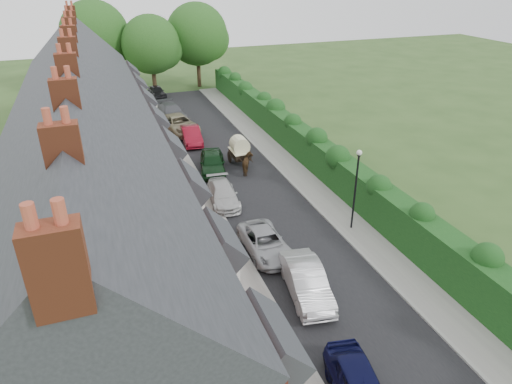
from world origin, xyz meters
TOP-DOWN VIEW (x-y plane):
  - ground at (0.00, 0.00)m, footprint 140.00×140.00m
  - road at (-0.50, 11.00)m, footprint 6.00×58.00m
  - pavement_hedge_side at (3.60, 11.00)m, footprint 2.20×58.00m
  - pavement_house_side at (-4.35, 11.00)m, footprint 1.70×58.00m
  - kerb_hedge_side at (2.55, 11.00)m, footprint 0.18×58.00m
  - kerb_house_side at (-3.55, 11.00)m, footprint 0.18×58.00m
  - hedge at (5.40, 11.00)m, footprint 2.10×58.00m
  - terrace_row at (-10.87, 9.98)m, footprint 9.05×40.50m
  - garden_wall_row at (-5.35, 10.00)m, footprint 0.35×40.35m
  - lamppost at (3.40, 4.00)m, footprint 0.32×0.32m
  - tree_far_left at (-2.65, 40.08)m, footprint 7.14×6.80m
  - tree_far_right at (3.39, 42.08)m, footprint 7.98×7.60m
  - tree_far_back at (-8.59, 43.08)m, footprint 8.40×8.00m
  - car_silver_a at (-1.82, -0.60)m, footprint 2.31×4.90m
  - car_silver_b at (-2.41, 3.43)m, footprint 2.13×4.60m
  - car_white at (-3.00, 9.88)m, footprint 2.18×4.56m
  - car_green at (-2.35, 15.08)m, footprint 2.84×4.93m
  - car_red at (-2.52, 21.80)m, footprint 1.83×4.52m
  - car_beige at (-3.00, 25.14)m, footprint 3.79×6.11m
  - car_grey at (-2.91, 29.40)m, footprint 2.72×5.50m
  - car_black at (-3.00, 38.60)m, footprint 2.01×4.01m
  - horse at (0.11, 13.88)m, footprint 1.40×2.00m
  - horse_cart at (0.11, 15.85)m, footprint 1.44×3.19m

SIDE VIEW (x-z plane):
  - ground at x=0.00m, z-range 0.00..0.00m
  - road at x=-0.50m, z-range 0.00..0.02m
  - pavement_hedge_side at x=3.60m, z-range 0.00..0.12m
  - pavement_house_side at x=-4.35m, z-range 0.00..0.12m
  - kerb_hedge_side at x=2.55m, z-range 0.00..0.13m
  - kerb_house_side at x=-3.55m, z-range 0.00..0.13m
  - garden_wall_row at x=-5.35m, z-range -0.09..1.01m
  - car_silver_b at x=-2.41m, z-range 0.00..1.28m
  - car_white at x=-3.00m, z-range 0.00..1.28m
  - car_black at x=-3.00m, z-range 0.00..1.31m
  - car_red at x=-2.52m, z-range 0.00..1.46m
  - car_grey at x=-2.91m, z-range 0.00..1.54m
  - horse at x=0.11m, z-range 0.00..1.55m
  - car_silver_a at x=-1.82m, z-range 0.00..1.55m
  - car_green at x=-2.35m, z-range 0.00..1.58m
  - car_beige at x=-3.00m, z-range 0.00..1.58m
  - horse_cart at x=0.11m, z-range 0.17..2.47m
  - hedge at x=5.40m, z-range 0.18..3.03m
  - lamppost at x=3.40m, z-range 0.72..5.88m
  - terrace_row at x=-10.87m, z-range -1.28..10.22m
  - tree_far_left at x=-2.65m, z-range 1.07..10.36m
  - tree_far_right at x=3.39m, z-range 1.16..11.47m
  - tree_far_back at x=-8.59m, z-range 1.21..12.03m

